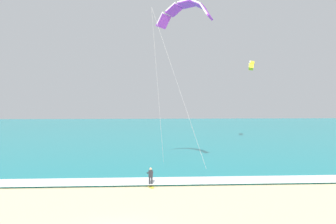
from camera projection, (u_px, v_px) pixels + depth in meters
sea at (143, 130)px, 88.95m from camera, size 200.00×120.00×0.20m
surf_foam at (130, 181)px, 30.06m from camera, size 200.00×2.84×0.04m
surfboard at (151, 187)px, 28.92m from camera, size 0.79×1.47×0.09m
kitesurfer at (151, 176)px, 28.91m from camera, size 0.61×0.61×1.69m
kite_primary at (185, 11)px, 32.22m from camera, size 5.73×5.57×16.01m
kite_distant at (251, 64)px, 60.00m from camera, size 1.94×4.32×1.57m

